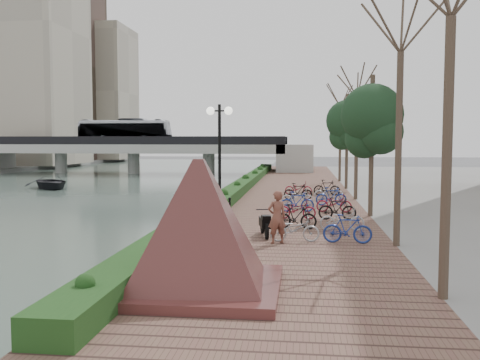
% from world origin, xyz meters
% --- Properties ---
extents(ground, '(220.00, 220.00, 0.00)m').
position_xyz_m(ground, '(0.00, 0.00, 0.00)').
color(ground, '#59595B').
rests_on(ground, ground).
extents(river_water, '(30.00, 130.00, 0.02)m').
position_xyz_m(river_water, '(-15.00, 25.00, 0.01)').
color(river_water, '#4E625A').
rests_on(river_water, ground).
extents(promenade, '(8.00, 75.00, 0.50)m').
position_xyz_m(promenade, '(4.00, 17.50, 0.25)').
color(promenade, brown).
rests_on(promenade, ground).
extents(hedge, '(1.10, 56.00, 0.60)m').
position_xyz_m(hedge, '(0.60, 20.00, 0.80)').
color(hedge, '#183C15').
rests_on(hedge, promenade).
extents(chain_fence, '(0.10, 14.10, 0.70)m').
position_xyz_m(chain_fence, '(1.40, 2.00, 0.85)').
color(chain_fence, black).
rests_on(chain_fence, promenade).
extents(granite_monument, '(5.95, 5.95, 3.10)m').
position_xyz_m(granite_monument, '(2.46, -4.02, 2.07)').
color(granite_monument, '#471F1E').
rests_on(granite_monument, promenade).
extents(lamppost, '(1.02, 0.32, 4.90)m').
position_xyz_m(lamppost, '(1.66, 4.24, 4.03)').
color(lamppost, black).
rests_on(lamppost, promenade).
extents(motorcycle, '(0.77, 1.58, 0.95)m').
position_xyz_m(motorcycle, '(3.48, 3.25, 0.97)').
color(motorcycle, black).
rests_on(motorcycle, promenade).
extents(pedestrian, '(0.78, 0.67, 1.82)m').
position_xyz_m(pedestrian, '(4.00, 1.92, 1.41)').
color(pedestrian, brown).
rests_on(pedestrian, promenade).
extents(bicycle_parking, '(2.40, 17.32, 1.00)m').
position_xyz_m(bicycle_parking, '(5.49, 10.10, 0.97)').
color(bicycle_parking, '#A9AAAE').
rests_on(bicycle_parking, promenade).
extents(street_trees, '(3.20, 37.12, 6.80)m').
position_xyz_m(street_trees, '(8.00, 12.68, 3.69)').
color(street_trees, '#3D3124').
rests_on(street_trees, promenade).
extents(bridge, '(36.00, 10.77, 6.50)m').
position_xyz_m(bridge, '(-15.20, 45.00, 3.37)').
color(bridge, '#A4A49F').
rests_on(bridge, ground).
extents(boat, '(5.73, 5.90, 1.00)m').
position_xyz_m(boat, '(-15.70, 25.43, 0.52)').
color(boat, black).
rests_on(boat, river_water).
extents(far_buildings, '(35.00, 38.00, 38.00)m').
position_xyz_m(far_buildings, '(-41.66, 65.91, 16.12)').
color(far_buildings, '#A49B89').
rests_on(far_buildings, far_bank).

